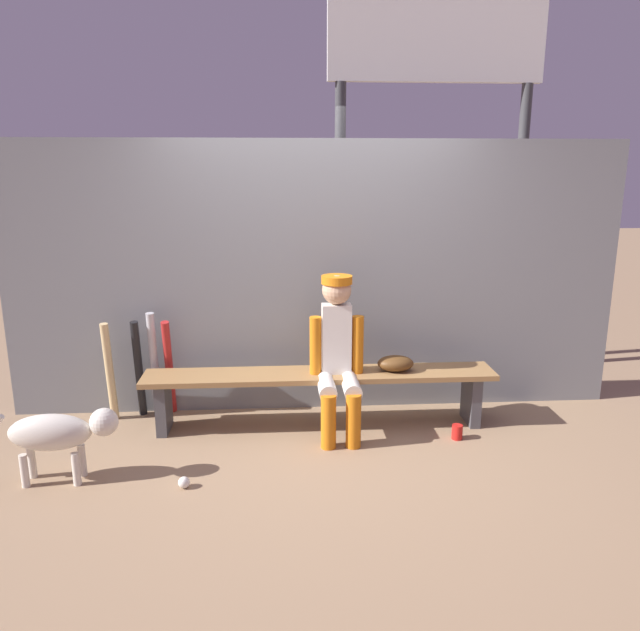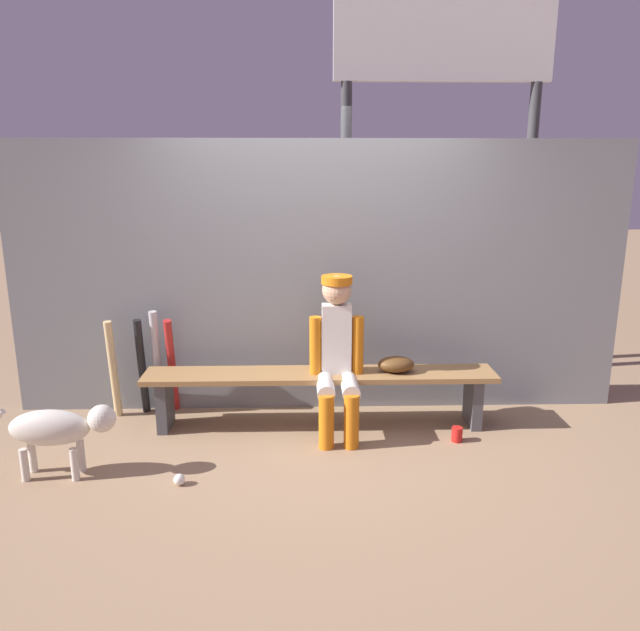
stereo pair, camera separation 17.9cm
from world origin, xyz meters
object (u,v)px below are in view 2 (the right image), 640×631
at_px(dugout_bench, 320,384).
at_px(bat_aluminum_silver, 157,363).
at_px(cup_on_bench, 348,363).
at_px(bat_wood_natural, 113,369).
at_px(bat_aluminum_black, 142,367).
at_px(scoreboard, 449,91).
at_px(baseball, 179,480).
at_px(baseball_glove, 396,364).
at_px(dog, 58,428).
at_px(cup_on_ground, 457,434).
at_px(player_seated, 337,351).
at_px(bat_aluminum_red, 172,366).

distance_m(dugout_bench, bat_aluminum_silver, 1.34).
bearing_deg(cup_on_bench, bat_wood_natural, 174.88).
bearing_deg(bat_aluminum_black, scoreboard, 20.75).
xyz_separation_m(bat_wood_natural, baseball, (0.72, -1.11, -0.37)).
bearing_deg(baseball_glove, dog, -162.14).
height_order(bat_wood_natural, scoreboard, scoreboard).
xyz_separation_m(baseball_glove, bat_wood_natural, (-2.23, 0.23, -0.10)).
height_order(dugout_bench, baseball, dugout_bench).
bearing_deg(cup_on_ground, bat_wood_natural, 168.71).
xyz_separation_m(bat_aluminum_silver, cup_on_ground, (2.31, -0.59, -0.38)).
bearing_deg(bat_aluminum_silver, bat_wood_natural, -170.50).
height_order(baseball_glove, bat_aluminum_black, bat_aluminum_black).
relative_size(bat_wood_natural, scoreboard, 0.22).
bearing_deg(scoreboard, bat_wood_natural, -159.71).
relative_size(scoreboard, dog, 4.43).
bearing_deg(bat_wood_natural, dugout_bench, -7.82).
bearing_deg(baseball, bat_aluminum_silver, 108.32).
relative_size(baseball_glove, bat_wood_natural, 0.35).
relative_size(player_seated, dog, 1.42).
bearing_deg(baseball_glove, cup_on_bench, 170.83).
relative_size(player_seated, bat_wood_natural, 1.48).
distance_m(cup_on_ground, cup_on_bench, 0.97).
bearing_deg(bat_wood_natural, baseball, -56.90).
distance_m(bat_aluminum_red, bat_aluminum_silver, 0.12).
xyz_separation_m(bat_aluminum_red, bat_aluminum_black, (-0.24, -0.01, -0.00)).
bearing_deg(cup_on_bench, scoreboard, 51.54).
distance_m(dugout_bench, baseball_glove, 0.60).
xyz_separation_m(bat_aluminum_silver, bat_wood_natural, (-0.34, -0.06, -0.03)).
height_order(bat_aluminum_black, baseball, bat_aluminum_black).
bearing_deg(cup_on_ground, cup_on_bench, 155.26).
distance_m(bat_aluminum_red, cup_on_bench, 1.44).
relative_size(bat_aluminum_red, bat_aluminum_black, 1.01).
bearing_deg(scoreboard, cup_on_bench, -128.46).
distance_m(cup_on_ground, dog, 2.76).
bearing_deg(dog, scoreboard, 34.80).
relative_size(bat_wood_natural, cup_on_bench, 7.33).
height_order(baseball_glove, dog, baseball_glove).
bearing_deg(bat_aluminum_black, dugout_bench, -11.10).
xyz_separation_m(player_seated, dog, (-1.84, -0.63, -0.31)).
bearing_deg(bat_aluminum_silver, cup_on_bench, -8.33).
bearing_deg(dog, baseball, -10.30).
distance_m(cup_on_ground, scoreboard, 3.02).
relative_size(dugout_bench, cup_on_bench, 24.51).
xyz_separation_m(cup_on_bench, dog, (-1.93, -0.80, -0.16)).
distance_m(player_seated, bat_aluminum_black, 1.62).
bearing_deg(bat_aluminum_red, dugout_bench, -13.83).
xyz_separation_m(baseball, scoreboard, (2.11, 2.15, 2.59)).
xyz_separation_m(baseball_glove, baseball, (-1.51, -0.88, -0.46)).
bearing_deg(scoreboard, dog, -145.20).
xyz_separation_m(baseball, cup_on_bench, (1.14, 0.94, 0.46)).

